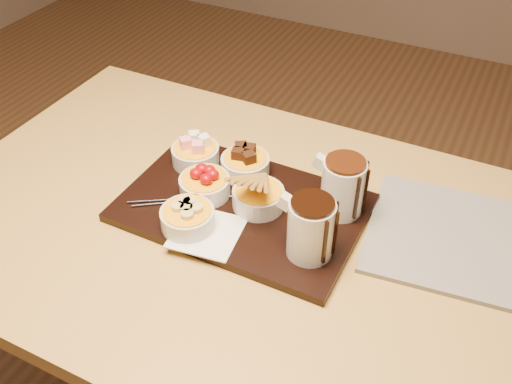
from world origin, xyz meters
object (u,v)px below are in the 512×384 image
at_px(pitcher_dark_chocolate, 311,229).
at_px(newspaper, 466,241).
at_px(dining_table, 234,255).
at_px(serving_board, 242,208).
at_px(bowl_strawberries, 205,186).
at_px(pitcher_milk_chocolate, 343,188).

xyz_separation_m(pitcher_dark_chocolate, newspaper, (0.24, 0.17, -0.07)).
distance_m(dining_table, serving_board, 0.11).
relative_size(dining_table, pitcher_dark_chocolate, 10.83).
distance_m(bowl_strawberries, pitcher_milk_chocolate, 0.27).
distance_m(dining_table, bowl_strawberries, 0.16).
distance_m(dining_table, pitcher_milk_chocolate, 0.27).
distance_m(pitcher_milk_chocolate, newspaper, 0.25).
relative_size(dining_table, serving_board, 2.61).
height_order(bowl_strawberries, pitcher_milk_chocolate, pitcher_milk_chocolate).
xyz_separation_m(bowl_strawberries, newspaper, (0.49, 0.11, -0.03)).
distance_m(serving_board, newspaper, 0.42).
bearing_deg(pitcher_dark_chocolate, dining_table, 170.08).
xyz_separation_m(pitcher_milk_chocolate, newspaper, (0.23, 0.04, -0.07)).
relative_size(dining_table, pitcher_milk_chocolate, 10.83).
xyz_separation_m(pitcher_dark_chocolate, pitcher_milk_chocolate, (0.01, 0.13, 0.00)).
bearing_deg(newspaper, pitcher_milk_chocolate, -177.73).
bearing_deg(serving_board, dining_table, -101.07).
distance_m(serving_board, pitcher_milk_chocolate, 0.20).
bearing_deg(pitcher_milk_chocolate, newspaper, 9.11).
xyz_separation_m(serving_board, bowl_strawberries, (-0.08, -0.00, 0.03)).
height_order(pitcher_dark_chocolate, pitcher_milk_chocolate, same).
bearing_deg(bowl_strawberries, pitcher_dark_chocolate, -13.10).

